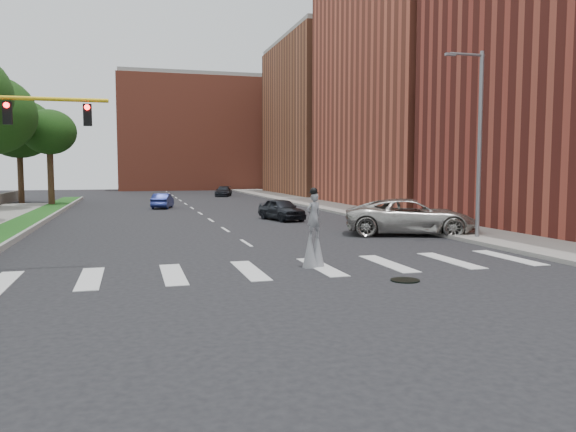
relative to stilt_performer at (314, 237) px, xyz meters
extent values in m
plane|color=black|center=(-1.03, -1.10, -1.07)|extent=(160.00, 160.00, 0.00)
cube|color=#164915|center=(-12.53, 18.90, -0.94)|extent=(2.00, 60.00, 0.25)
cube|color=gray|center=(-11.48, 18.90, -0.93)|extent=(0.20, 60.00, 0.28)
cube|color=gray|center=(11.47, 23.90, -0.98)|extent=(5.00, 90.00, 0.18)
cylinder|color=black|center=(1.97, -3.10, -1.05)|extent=(0.90, 0.90, 0.04)
cube|color=#AC4C36|center=(20.97, 28.90, 10.93)|extent=(16.00, 22.00, 24.00)
cube|color=#945336|center=(20.97, 52.90, 8.93)|extent=(16.00, 22.00, 20.00)
cube|color=#AC4C36|center=(4.97, 76.90, 7.93)|extent=(26.00, 14.00, 18.00)
cylinder|color=slate|center=(9.97, 4.90, 3.43)|extent=(0.20, 0.20, 9.00)
cylinder|color=slate|center=(9.17, 4.90, 7.73)|extent=(1.80, 0.12, 0.12)
cube|color=slate|center=(8.27, 4.90, 7.68)|extent=(0.50, 0.18, 0.12)
cylinder|color=gold|center=(-9.43, 1.90, 4.73)|extent=(5.20, 0.14, 0.14)
cube|color=black|center=(-10.03, 1.90, 4.23)|extent=(0.28, 0.18, 0.75)
cylinder|color=#FF0C0C|center=(-10.03, 1.80, 4.48)|extent=(0.18, 0.06, 0.18)
cube|color=black|center=(-7.53, 1.90, 4.23)|extent=(0.28, 0.18, 0.75)
cylinder|color=#FF0C0C|center=(-7.53, 1.80, 4.48)|extent=(0.18, 0.06, 0.18)
cylinder|color=#372416|center=(0.15, 0.05, -0.56)|extent=(0.07, 0.07, 1.02)
cylinder|color=#372416|center=(-0.15, -0.05, -0.56)|extent=(0.07, 0.07, 1.02)
cone|color=slate|center=(0.15, 0.05, -0.43)|extent=(0.52, 0.52, 1.27)
cone|color=slate|center=(-0.15, -0.05, -0.43)|extent=(0.52, 0.52, 1.27)
imported|color=slate|center=(0.00, 0.00, 0.75)|extent=(0.68, 0.55, 1.60)
sphere|color=black|center=(0.00, 0.00, 1.61)|extent=(0.26, 0.26, 0.26)
cylinder|color=black|center=(0.00, 0.00, 1.56)|extent=(0.34, 0.34, 0.02)
cube|color=yellow|center=(-0.04, 0.13, 1.19)|extent=(0.22, 0.05, 0.10)
imported|color=#AAA8A1|center=(7.97, 7.90, -0.12)|extent=(7.46, 5.33, 1.89)
imported|color=black|center=(3.56, 17.68, -0.33)|extent=(2.71, 4.59, 1.47)
imported|color=navy|center=(-3.52, 31.41, -0.42)|extent=(2.23, 4.14, 1.29)
imported|color=black|center=(4.92, 50.71, -0.44)|extent=(2.90, 4.64, 1.25)
cylinder|color=#372416|center=(-16.56, 41.52, 1.76)|extent=(0.56, 0.56, 5.66)
ellipsoid|color=black|center=(-16.56, 41.52, 6.28)|extent=(6.76, 6.76, 5.75)
cylinder|color=#372416|center=(-13.11, 35.97, 1.71)|extent=(0.56, 0.56, 5.55)
ellipsoid|color=black|center=(-13.11, 35.97, 5.66)|extent=(4.75, 4.75, 4.03)
camera|label=1|loc=(-6.16, -18.63, 2.41)|focal=35.00mm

